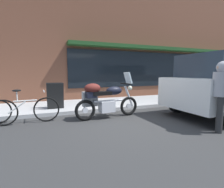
% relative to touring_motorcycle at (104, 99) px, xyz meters
% --- Properties ---
extents(ground_plane, '(80.00, 80.00, 0.00)m').
position_rel_touring_motorcycle_xyz_m(ground_plane, '(0.45, -0.55, -0.60)').
color(ground_plane, '#313131').
extents(storefront_building, '(19.55, 0.90, 6.78)m').
position_rel_touring_motorcycle_xyz_m(storefront_building, '(6.23, 3.42, 2.72)').
color(storefront_building, brown).
rests_on(storefront_building, ground_plane).
extents(touring_motorcycle, '(2.06, 0.62, 1.38)m').
position_rel_touring_motorcycle_xyz_m(touring_motorcycle, '(0.00, 0.00, 0.00)').
color(touring_motorcycle, black).
rests_on(touring_motorcycle, ground_plane).
extents(parked_bicycle, '(1.73, 0.48, 0.94)m').
position_rel_touring_motorcycle_xyz_m(parked_bicycle, '(-2.13, 0.22, -0.22)').
color(parked_bicycle, black).
rests_on(parked_bicycle, ground_plane).
extents(pedestrian_walking, '(0.46, 0.55, 1.62)m').
position_rel_touring_motorcycle_xyz_m(pedestrian_walking, '(2.08, -2.14, 0.43)').
color(pedestrian_walking, '#292929').
rests_on(pedestrian_walking, ground_plane).
extents(sandwich_board_sign, '(0.55, 0.41, 0.90)m').
position_rel_touring_motorcycle_xyz_m(sandwich_board_sign, '(-1.29, 1.40, -0.02)').
color(sandwich_board_sign, black).
rests_on(sandwich_board_sign, sidewalk_curb).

